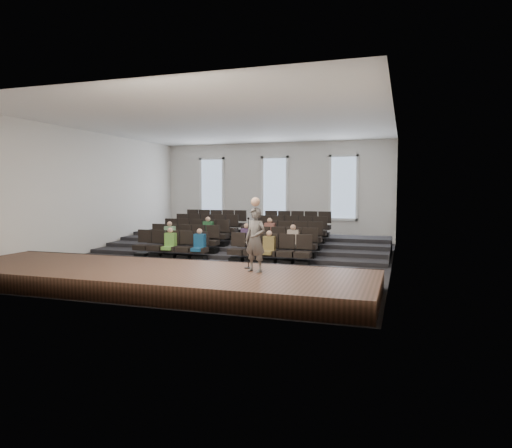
% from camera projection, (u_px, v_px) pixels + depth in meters
% --- Properties ---
extents(ground, '(14.00, 14.00, 0.00)m').
position_uv_depth(ground, '(224.00, 260.00, 17.01)').
color(ground, black).
rests_on(ground, ground).
extents(ceiling, '(12.00, 14.00, 0.02)m').
position_uv_depth(ceiling, '(223.00, 124.00, 16.63)').
color(ceiling, white).
rests_on(ceiling, ground).
extents(wall_back, '(12.00, 0.04, 5.00)m').
position_uv_depth(wall_back, '(275.00, 192.00, 23.48)').
color(wall_back, silver).
rests_on(wall_back, ground).
extents(wall_front, '(12.00, 0.04, 5.00)m').
position_uv_depth(wall_front, '(105.00, 194.00, 10.17)').
color(wall_front, silver).
rests_on(wall_front, ground).
extents(wall_left, '(0.04, 14.00, 5.00)m').
position_uv_depth(wall_left, '(87.00, 192.00, 18.68)').
color(wall_left, silver).
rests_on(wall_left, ground).
extents(wall_right, '(0.04, 14.00, 5.00)m').
position_uv_depth(wall_right, '(394.00, 193.00, 14.96)').
color(wall_right, silver).
rests_on(wall_right, ground).
extents(stage, '(11.80, 3.60, 0.50)m').
position_uv_depth(stage, '(152.00, 278.00, 12.16)').
color(stage, '#503022').
rests_on(stage, ground).
extents(stage_lip, '(11.80, 0.06, 0.52)m').
position_uv_depth(stage_lip, '(183.00, 267.00, 13.83)').
color(stage_lip, black).
rests_on(stage_lip, ground).
extents(risers, '(11.80, 4.80, 0.60)m').
position_uv_depth(risers, '(251.00, 245.00, 20.00)').
color(risers, black).
rests_on(risers, ground).
extents(seating_rows, '(6.80, 4.70, 1.67)m').
position_uv_depth(seating_rows, '(238.00, 237.00, 18.42)').
color(seating_rows, black).
rests_on(seating_rows, ground).
extents(windows, '(8.44, 0.10, 3.24)m').
position_uv_depth(windows, '(275.00, 188.00, 23.40)').
color(windows, white).
rests_on(windows, wall_back).
extents(audience, '(5.45, 2.64, 1.10)m').
position_uv_depth(audience, '(227.00, 237.00, 17.25)').
color(audience, '#69A943').
rests_on(audience, seating_rows).
extents(speaker, '(0.69, 0.56, 1.65)m').
position_uv_depth(speaker, '(255.00, 240.00, 11.64)').
color(speaker, '#565351').
rests_on(speaker, stage).
extents(mic_stand, '(0.23, 0.23, 1.37)m').
position_uv_depth(mic_stand, '(248.00, 253.00, 12.21)').
color(mic_stand, black).
rests_on(mic_stand, stage).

